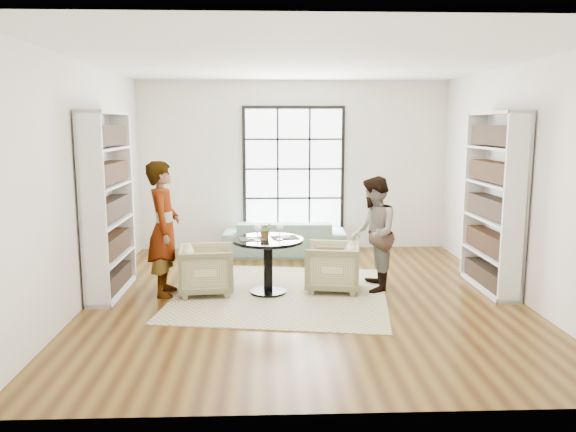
{
  "coord_description": "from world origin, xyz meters",
  "views": [
    {
      "loc": [
        -0.49,
        -7.05,
        2.22
      ],
      "look_at": [
        -0.2,
        0.4,
        1.01
      ],
      "focal_mm": 35.0,
      "sensor_mm": 36.0,
      "label": 1
    }
  ],
  "objects_px": {
    "sofa": "(285,237)",
    "wine_glass_left": "(257,229)",
    "person_left": "(164,229)",
    "armchair_right": "(332,267)",
    "person_right": "(373,234)",
    "wine_glass_right": "(280,228)",
    "flower_centerpiece": "(266,230)",
    "armchair_left": "(207,270)",
    "pedestal_table": "(268,254)"
  },
  "relations": [
    {
      "from": "armchair_left",
      "to": "wine_glass_right",
      "type": "distance_m",
      "value": 1.13
    },
    {
      "from": "armchair_right",
      "to": "wine_glass_right",
      "type": "bearing_deg",
      "value": -64.09
    },
    {
      "from": "armchair_left",
      "to": "wine_glass_left",
      "type": "xyz_separation_m",
      "value": [
        0.68,
        -0.17,
        0.57
      ]
    },
    {
      "from": "sofa",
      "to": "armchair_right",
      "type": "relative_size",
      "value": 2.89
    },
    {
      "from": "sofa",
      "to": "wine_glass_right",
      "type": "bearing_deg",
      "value": 88.76
    },
    {
      "from": "armchair_right",
      "to": "armchair_left",
      "type": "bearing_deg",
      "value": -77.25
    },
    {
      "from": "armchair_left",
      "to": "wine_glass_left",
      "type": "bearing_deg",
      "value": -108.86
    },
    {
      "from": "sofa",
      "to": "person_right",
      "type": "relative_size",
      "value": 1.34
    },
    {
      "from": "armchair_left",
      "to": "person_left",
      "type": "bearing_deg",
      "value": 84.95
    },
    {
      "from": "armchair_right",
      "to": "flower_centerpiece",
      "type": "relative_size",
      "value": 3.37
    },
    {
      "from": "pedestal_table",
      "to": "armchair_left",
      "type": "relative_size",
      "value": 1.31
    },
    {
      "from": "sofa",
      "to": "armchair_right",
      "type": "height_order",
      "value": "armchair_right"
    },
    {
      "from": "flower_centerpiece",
      "to": "wine_glass_left",
      "type": "bearing_deg",
      "value": -123.8
    },
    {
      "from": "person_right",
      "to": "flower_centerpiece",
      "type": "bearing_deg",
      "value": -79.68
    },
    {
      "from": "person_right",
      "to": "person_left",
      "type": "bearing_deg",
      "value": -81.57
    },
    {
      "from": "sofa",
      "to": "wine_glass_left",
      "type": "distance_m",
      "value": 2.51
    },
    {
      "from": "person_right",
      "to": "wine_glass_left",
      "type": "bearing_deg",
      "value": -74.26
    },
    {
      "from": "armchair_right",
      "to": "wine_glass_right",
      "type": "distance_m",
      "value": 0.94
    },
    {
      "from": "sofa",
      "to": "person_right",
      "type": "bearing_deg",
      "value": 119.76
    },
    {
      "from": "armchair_left",
      "to": "pedestal_table",
      "type": "bearing_deg",
      "value": -97.89
    },
    {
      "from": "armchair_right",
      "to": "person_right",
      "type": "distance_m",
      "value": 0.71
    },
    {
      "from": "sofa",
      "to": "wine_glass_right",
      "type": "relative_size",
      "value": 9.68
    },
    {
      "from": "pedestal_table",
      "to": "sofa",
      "type": "distance_m",
      "value": 2.3
    },
    {
      "from": "armchair_left",
      "to": "flower_centerpiece",
      "type": "xyz_separation_m",
      "value": [
        0.78,
        -0.01,
        0.53
      ]
    },
    {
      "from": "wine_glass_right",
      "to": "flower_centerpiece",
      "type": "height_order",
      "value": "wine_glass_right"
    },
    {
      "from": "person_left",
      "to": "flower_centerpiece",
      "type": "bearing_deg",
      "value": -93.05
    },
    {
      "from": "person_left",
      "to": "wine_glass_left",
      "type": "distance_m",
      "value": 1.24
    },
    {
      "from": "armchair_right",
      "to": "person_right",
      "type": "bearing_deg",
      "value": 100.1
    },
    {
      "from": "sofa",
      "to": "person_left",
      "type": "xyz_separation_m",
      "value": [
        -1.65,
        -2.23,
        0.58
      ]
    },
    {
      "from": "wine_glass_right",
      "to": "person_left",
      "type": "bearing_deg",
      "value": 175.28
    },
    {
      "from": "wine_glass_right",
      "to": "armchair_right",
      "type": "bearing_deg",
      "value": 15.81
    },
    {
      "from": "person_left",
      "to": "wine_glass_right",
      "type": "height_order",
      "value": "person_left"
    },
    {
      "from": "sofa",
      "to": "armchair_left",
      "type": "bearing_deg",
      "value": 65.82
    },
    {
      "from": "wine_glass_left",
      "to": "wine_glass_right",
      "type": "relative_size",
      "value": 0.99
    },
    {
      "from": "person_right",
      "to": "flower_centerpiece",
      "type": "height_order",
      "value": "person_right"
    },
    {
      "from": "armchair_left",
      "to": "wine_glass_left",
      "type": "distance_m",
      "value": 0.9
    },
    {
      "from": "wine_glass_left",
      "to": "flower_centerpiece",
      "type": "xyz_separation_m",
      "value": [
        0.1,
        0.16,
        -0.05
      ]
    },
    {
      "from": "pedestal_table",
      "to": "wine_glass_right",
      "type": "xyz_separation_m",
      "value": [
        0.15,
        -0.08,
        0.36
      ]
    },
    {
      "from": "pedestal_table",
      "to": "armchair_left",
      "type": "xyz_separation_m",
      "value": [
        -0.81,
        0.04,
        -0.22
      ]
    },
    {
      "from": "sofa",
      "to": "armchair_left",
      "type": "xyz_separation_m",
      "value": [
        -1.1,
        -2.23,
        0.02
      ]
    },
    {
      "from": "armchair_left",
      "to": "person_left",
      "type": "relative_size",
      "value": 0.4
    },
    {
      "from": "pedestal_table",
      "to": "person_right",
      "type": "distance_m",
      "value": 1.44
    },
    {
      "from": "armchair_right",
      "to": "person_left",
      "type": "distance_m",
      "value": 2.3
    },
    {
      "from": "armchair_right",
      "to": "person_right",
      "type": "relative_size",
      "value": 0.46
    },
    {
      "from": "armchair_right",
      "to": "wine_glass_left",
      "type": "distance_m",
      "value": 1.18
    },
    {
      "from": "pedestal_table",
      "to": "armchair_right",
      "type": "height_order",
      "value": "pedestal_table"
    },
    {
      "from": "armchair_left",
      "to": "armchair_right",
      "type": "height_order",
      "value": "armchair_right"
    },
    {
      "from": "person_left",
      "to": "wine_glass_left",
      "type": "relative_size",
      "value": 8.38
    },
    {
      "from": "wine_glass_right",
      "to": "flower_centerpiece",
      "type": "xyz_separation_m",
      "value": [
        -0.18,
        0.11,
        -0.05
      ]
    },
    {
      "from": "person_right",
      "to": "wine_glass_left",
      "type": "xyz_separation_m",
      "value": [
        -1.55,
        -0.24,
        0.12
      ]
    }
  ]
}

